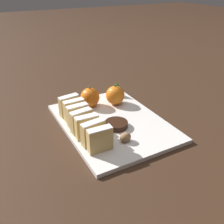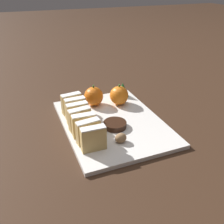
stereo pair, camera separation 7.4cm
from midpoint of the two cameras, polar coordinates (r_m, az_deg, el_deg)
ground_plane at (r=0.76m, az=-2.79°, el=-2.85°), size 6.00×6.00×0.00m
serving_platter at (r=0.76m, az=-2.80°, el=-2.47°), size 0.28×0.38×0.01m
stollen_slice_front at (r=0.62m, az=-6.22°, el=-6.40°), size 0.06×0.02×0.06m
stollen_slice_second at (r=0.64m, az=-7.64°, el=-4.87°), size 0.07×0.03×0.06m
stollen_slice_third at (r=0.67m, az=-8.90°, el=-3.44°), size 0.06×0.02×0.06m
stollen_slice_fourth at (r=0.70m, az=-10.03°, el=-2.12°), size 0.07×0.03×0.06m
stollen_slice_fifth at (r=0.73m, az=-10.73°, el=-0.82°), size 0.06×0.02×0.06m
stollen_slice_sixth at (r=0.76m, az=-11.41°, el=0.37°), size 0.06×0.02×0.06m
stollen_slice_back at (r=0.79m, az=-12.39°, el=1.39°), size 0.07×0.03×0.06m
orange_near at (r=0.84m, az=-1.78°, el=3.80°), size 0.06×0.06×0.07m
orange_far at (r=0.83m, az=-7.59°, el=3.30°), size 0.06×0.06×0.07m
walnut at (r=0.66m, az=-0.14°, el=-5.87°), size 0.03×0.03×0.03m
chocolate_cookie at (r=0.72m, az=-1.94°, el=-2.92°), size 0.07×0.07×0.02m
evergreen_sprig at (r=0.90m, az=-1.21°, el=5.18°), size 0.05×0.05×0.05m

